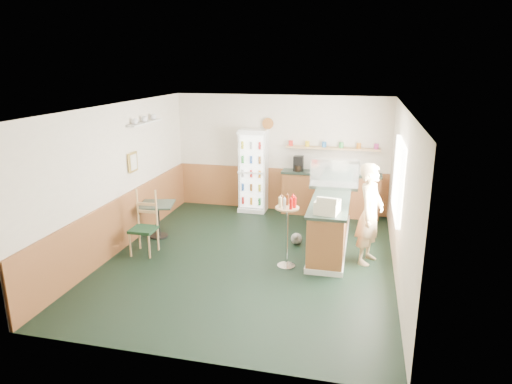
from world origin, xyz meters
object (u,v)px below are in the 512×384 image
(drinks_fridge, at_px, (253,171))
(cafe_table, at_px, (158,214))
(shopkeeper, at_px, (370,214))
(cafe_chair, at_px, (145,220))
(cash_register, at_px, (327,207))
(condiment_stand, at_px, (287,221))
(display_case, at_px, (335,174))

(drinks_fridge, distance_m, cafe_table, 2.63)
(drinks_fridge, bearing_deg, shopkeeper, -42.07)
(cafe_chair, bearing_deg, cash_register, -0.91)
(drinks_fridge, relative_size, condiment_stand, 1.54)
(cash_register, bearing_deg, condiment_stand, -165.99)
(cash_register, bearing_deg, display_case, 99.92)
(display_case, height_order, shopkeeper, shopkeeper)
(cash_register, relative_size, cafe_table, 0.51)
(display_case, distance_m, shopkeeper, 1.43)
(cafe_table, bearing_deg, cash_register, -12.09)
(display_case, xyz_separation_m, cafe_chair, (-3.30, -1.66, -0.66))
(display_case, xyz_separation_m, shopkeeper, (0.70, -1.18, -0.39))
(display_case, bearing_deg, shopkeeper, -59.38)
(drinks_fridge, relative_size, display_case, 2.04)
(shopkeeper, bearing_deg, cafe_chair, 115.57)
(display_case, relative_size, condiment_stand, 0.75)
(cafe_table, relative_size, cafe_chair, 0.66)
(cafe_table, bearing_deg, display_case, 15.34)
(cash_register, height_order, cafe_table, cash_register)
(display_case, height_order, cafe_chair, display_case)
(drinks_fridge, relative_size, cafe_table, 2.50)
(cash_register, xyz_separation_m, shopkeeper, (0.70, 0.48, -0.23))
(drinks_fridge, bearing_deg, display_case, -31.79)
(drinks_fridge, height_order, cash_register, drinks_fridge)
(drinks_fridge, relative_size, cash_register, 4.94)
(display_case, bearing_deg, cafe_chair, -153.30)
(display_case, xyz_separation_m, cash_register, (-0.00, -1.66, -0.16))
(drinks_fridge, relative_size, cafe_chair, 1.65)
(condiment_stand, xyz_separation_m, cafe_chair, (-2.64, 0.05, -0.21))
(condiment_stand, height_order, cafe_table, condiment_stand)
(drinks_fridge, relative_size, shopkeeper, 1.09)
(shopkeeper, height_order, cafe_chair, shopkeeper)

